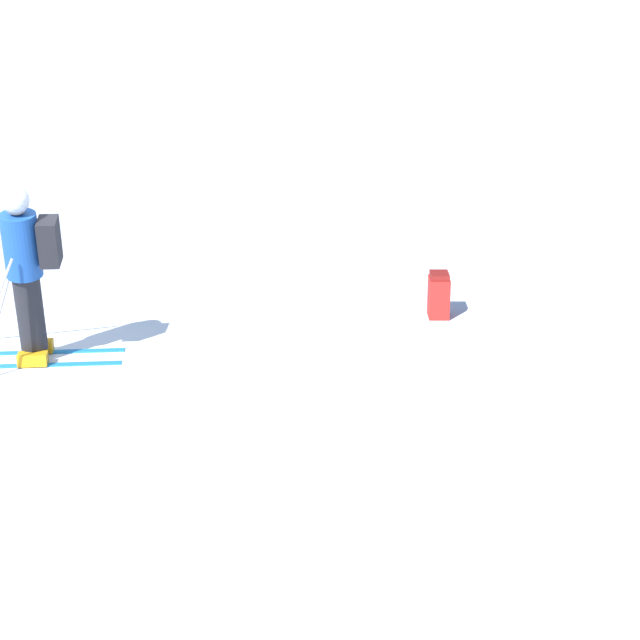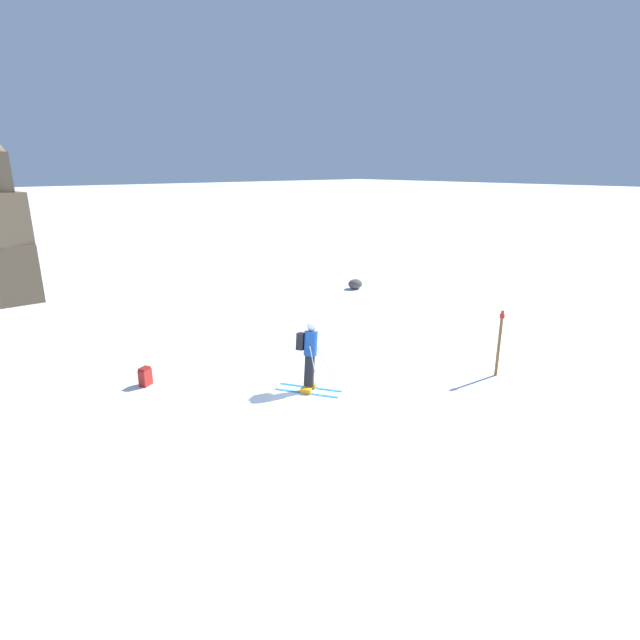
{
  "view_description": "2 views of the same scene",
  "coord_description": "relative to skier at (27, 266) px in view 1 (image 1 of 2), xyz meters",
  "views": [
    {
      "loc": [
        7.36,
        7.0,
        3.78
      ],
      "look_at": [
        0.23,
        3.31,
        1.02
      ],
      "focal_mm": 60.0,
      "sensor_mm": 36.0,
      "label": 1
    },
    {
      "loc": [
        -7.41,
        -9.14,
        5.54
      ],
      "look_at": [
        1.28,
        1.12,
        1.37
      ],
      "focal_mm": 28.0,
      "sensor_mm": 36.0,
      "label": 2
    }
  ],
  "objects": [
    {
      "name": "spare_backpack",
      "position": [
        -3.19,
        2.91,
        -0.76
      ],
      "size": [
        0.37,
        0.33,
        0.5
      ],
      "rotation": [
        0.0,
        0.0,
        3.62
      ],
      "color": "#AD231E",
      "rests_on": "ground"
    },
    {
      "name": "ground_plane",
      "position": [
        -0.07,
        -0.12,
        -1.0
      ],
      "size": [
        300.0,
        300.0,
        0.0
      ],
      "primitive_type": "plane",
      "color": "white"
    },
    {
      "name": "skier",
      "position": [
        0.0,
        0.0,
        0.0
      ],
      "size": [
        1.48,
        1.67,
        1.82
      ],
      "rotation": [
        0.0,
        0.0,
        0.56
      ],
      "color": "#1E7AC6",
      "rests_on": "ground"
    }
  ]
}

